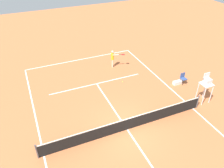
{
  "coord_description": "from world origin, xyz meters",
  "views": [
    {
      "loc": [
        5.09,
        9.33,
        10.73
      ],
      "look_at": [
        -0.72,
        -4.19,
        0.8
      ],
      "focal_mm": 36.23,
      "sensor_mm": 36.0,
      "label": 1
    }
  ],
  "objects_px": {
    "tennis_ball": "(123,82)",
    "courtside_chair_mid": "(183,78)",
    "equipment_bag": "(177,83)",
    "umpire_chair": "(207,84)",
    "player_serving": "(113,57)"
  },
  "relations": [
    {
      "from": "umpire_chair",
      "to": "tennis_ball",
      "type": "bearing_deg",
      "value": -47.24
    },
    {
      "from": "tennis_ball",
      "to": "umpire_chair",
      "type": "xyz_separation_m",
      "value": [
        -4.42,
        4.78,
        1.57
      ]
    },
    {
      "from": "tennis_ball",
      "to": "courtside_chair_mid",
      "type": "bearing_deg",
      "value": 154.7
    },
    {
      "from": "player_serving",
      "to": "tennis_ball",
      "type": "bearing_deg",
      "value": 10.12
    },
    {
      "from": "tennis_ball",
      "to": "equipment_bag",
      "type": "height_order",
      "value": "equipment_bag"
    },
    {
      "from": "tennis_ball",
      "to": "umpire_chair",
      "type": "bearing_deg",
      "value": 132.76
    },
    {
      "from": "player_serving",
      "to": "equipment_bag",
      "type": "xyz_separation_m",
      "value": [
        -3.81,
        4.86,
        -0.86
      ]
    },
    {
      "from": "player_serving",
      "to": "courtside_chair_mid",
      "type": "distance_m",
      "value": 6.56
    },
    {
      "from": "tennis_ball",
      "to": "courtside_chair_mid",
      "type": "relative_size",
      "value": 0.07
    },
    {
      "from": "umpire_chair",
      "to": "courtside_chair_mid",
      "type": "relative_size",
      "value": 2.54
    },
    {
      "from": "tennis_ball",
      "to": "equipment_bag",
      "type": "relative_size",
      "value": 0.09
    },
    {
      "from": "tennis_ball",
      "to": "equipment_bag",
      "type": "bearing_deg",
      "value": 152.66
    },
    {
      "from": "tennis_ball",
      "to": "equipment_bag",
      "type": "xyz_separation_m",
      "value": [
        -4.11,
        2.12,
        0.12
      ]
    },
    {
      "from": "tennis_ball",
      "to": "courtside_chair_mid",
      "type": "xyz_separation_m",
      "value": [
        -4.61,
        2.18,
        0.5
      ]
    },
    {
      "from": "tennis_ball",
      "to": "courtside_chair_mid",
      "type": "distance_m",
      "value": 5.13
    }
  ]
}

